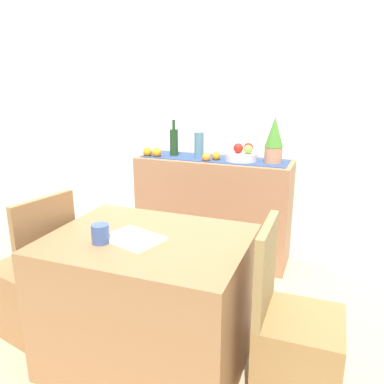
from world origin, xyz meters
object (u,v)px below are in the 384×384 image
at_px(ceramic_vase, 199,145).
at_px(open_book, 134,238).
at_px(fruit_bowl, 241,157).
at_px(sideboard_console, 213,209).
at_px(potted_plant, 274,140).
at_px(coffee_cup, 100,234).
at_px(chair_near_window, 36,291).
at_px(wine_bottle, 174,142).
at_px(dining_table, 149,300).
at_px(chair_by_corner, 295,350).

distance_m(ceramic_vase, open_book, 1.47).
bearing_deg(fruit_bowl, open_book, -98.15).
xyz_separation_m(sideboard_console, ceramic_vase, (-0.13, 0.00, 0.55)).
xyz_separation_m(potted_plant, coffee_cup, (-0.60, -1.52, -0.28)).
xyz_separation_m(fruit_bowl, chair_near_window, (-0.94, -1.39, -0.65)).
height_order(sideboard_console, chair_near_window, chair_near_window).
bearing_deg(open_book, chair_near_window, -166.85).
relative_size(potted_plant, open_book, 1.30).
relative_size(fruit_bowl, chair_near_window, 0.29).
height_order(sideboard_console, ceramic_vase, ceramic_vase).
relative_size(wine_bottle, chair_near_window, 0.34).
relative_size(dining_table, open_book, 3.70).
relative_size(sideboard_console, wine_bottle, 4.19).
distance_m(potted_plant, open_book, 1.54).
bearing_deg(potted_plant, coffee_cup, -111.53).
xyz_separation_m(potted_plant, open_book, (-0.46, -1.44, -0.32)).
distance_m(sideboard_console, potted_plant, 0.79).
bearing_deg(open_book, coffee_cup, -131.04).
bearing_deg(ceramic_vase, potted_plant, 0.00).
bearing_deg(chair_near_window, ceramic_vase, 67.42).
distance_m(fruit_bowl, open_book, 1.46).
xyz_separation_m(potted_plant, chair_by_corner, (0.37, -1.38, -0.80)).
relative_size(open_book, chair_by_corner, 0.31).
distance_m(sideboard_console, ceramic_vase, 0.56).
bearing_deg(fruit_bowl, sideboard_console, 180.00).
bearing_deg(sideboard_console, wine_bottle, 180.00).
height_order(fruit_bowl, chair_by_corner, fruit_bowl).
relative_size(potted_plant, coffee_cup, 3.73).
bearing_deg(fruit_bowl, potted_plant, 0.00).
xyz_separation_m(dining_table, open_book, (-0.05, -0.05, 0.38)).
bearing_deg(sideboard_console, fruit_bowl, 0.00).
bearing_deg(sideboard_console, chair_by_corner, -58.26).
relative_size(fruit_bowl, chair_by_corner, 0.29).
relative_size(sideboard_console, fruit_bowl, 4.88).
distance_m(ceramic_vase, chair_by_corner, 1.85).
bearing_deg(wine_bottle, open_book, -75.11).
relative_size(dining_table, coffee_cup, 10.59).
bearing_deg(ceramic_vase, chair_by_corner, -54.48).
bearing_deg(coffee_cup, potted_plant, 68.47).
height_order(fruit_bowl, open_book, fruit_bowl).
bearing_deg(sideboard_console, ceramic_vase, 180.00).
bearing_deg(chair_by_corner, fruit_bowl, 114.35).
bearing_deg(ceramic_vase, coffee_cup, -89.38).
xyz_separation_m(sideboard_console, dining_table, (0.07, -1.38, -0.07)).
distance_m(open_book, chair_near_window, 0.88).
xyz_separation_m(fruit_bowl, coffee_cup, (-0.35, -1.52, -0.13)).
xyz_separation_m(ceramic_vase, dining_table, (0.21, -1.38, -0.62)).
bearing_deg(chair_near_window, dining_table, 0.27).
distance_m(dining_table, chair_by_corner, 0.79).
bearing_deg(chair_by_corner, sideboard_console, 121.74).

